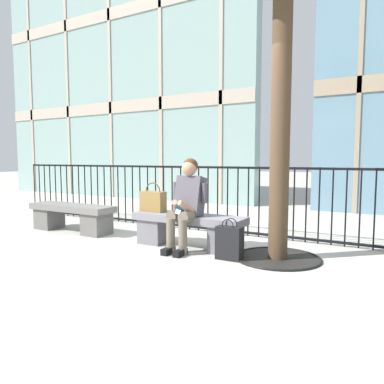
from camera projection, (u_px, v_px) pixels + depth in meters
name	position (u px, v px, depth m)	size (l,w,h in m)	color
ground_plane	(188.00, 247.00, 4.92)	(60.00, 60.00, 0.00)	#B2ADA3
stone_bench	(188.00, 228.00, 4.90)	(1.60, 0.44, 0.45)	slate
seated_person_with_phone	(187.00, 201.00, 4.73)	(0.52, 0.66, 1.21)	#6B6051
handbag_on_bench	(153.00, 201.00, 5.14)	(0.36, 0.17, 0.42)	olive
shopping_bag	(229.00, 243.00, 4.30)	(0.31, 0.16, 0.49)	black
plaza_railing	(222.00, 199.00, 5.82)	(9.36, 0.04, 1.09)	black
stone_bench_far	(72.00, 215.00, 5.98)	(1.60, 0.44, 0.45)	slate
building_facade_left	(114.00, 53.00, 11.25)	(9.48, 0.43, 9.00)	#84A39E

